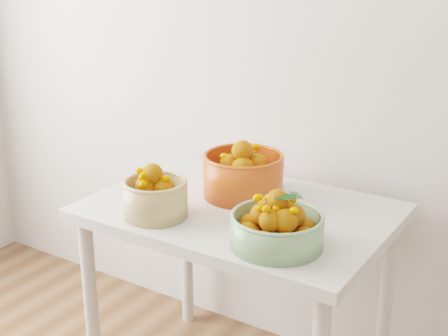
{
  "coord_description": "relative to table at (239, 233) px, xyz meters",
  "views": [
    {
      "loc": [
        0.74,
        -0.06,
        1.57
      ],
      "look_at": [
        -0.26,
        1.5,
        0.92
      ],
      "focal_mm": 50.0,
      "sensor_mm": 36.0,
      "label": 1
    }
  ],
  "objects": [
    {
      "name": "table",
      "position": [
        0.0,
        0.0,
        0.0
      ],
      "size": [
        1.0,
        0.7,
        0.75
      ],
      "color": "silver",
      "rests_on": "ground"
    },
    {
      "name": "bowl_orange",
      "position": [
        -0.04,
        0.1,
        0.18
      ],
      "size": [
        0.33,
        0.33,
        0.2
      ],
      "rotation": [
        0.0,
        0.0,
        0.17
      ],
      "color": "red",
      "rests_on": "table"
    },
    {
      "name": "bowl_green",
      "position": [
        0.24,
        -0.2,
        0.16
      ],
      "size": [
        0.31,
        0.31,
        0.18
      ],
      "rotation": [
        0.0,
        0.0,
        -0.16
      ],
      "color": "#7CA774",
      "rests_on": "table"
    },
    {
      "name": "bowl_cream",
      "position": [
        -0.19,
        -0.21,
        0.16
      ],
      "size": [
        0.21,
        0.21,
        0.18
      ],
      "rotation": [
        0.0,
        0.0,
        -0.02
      ],
      "color": "tan",
      "rests_on": "table"
    }
  ]
}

